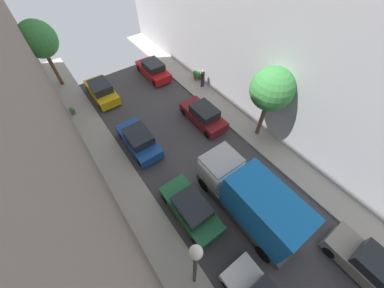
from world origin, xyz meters
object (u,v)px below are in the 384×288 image
(parked_car_right_0, at_px, (372,268))
(delivery_truck, at_px, (252,200))
(potted_plant_2, at_px, (196,74))
(lamp_post, at_px, (195,265))
(parked_car_right_2, at_px, (153,70))
(street_tree_1, at_px, (272,89))
(parked_car_left_5, at_px, (102,91))
(parked_car_right_1, at_px, (203,115))
(parked_car_left_3, at_px, (191,209))
(potted_plant_0, at_px, (72,110))
(parked_car_left_4, at_px, (139,140))
(street_tree_2, at_px, (38,40))
(pedestrian, at_px, (203,78))

(parked_car_right_0, distance_m, delivery_truck, 6.49)
(potted_plant_2, height_order, lamp_post, lamp_post)
(parked_car_right_2, height_order, street_tree_1, street_tree_1)
(parked_car_left_5, distance_m, lamp_post, 16.89)
(parked_car_right_1, distance_m, potted_plant_2, 5.77)
(parked_car_left_5, xyz_separation_m, parked_car_right_2, (5.40, 0.17, 0.00))
(parked_car_left_3, relative_size, potted_plant_0, 6.24)
(parked_car_left_4, xyz_separation_m, street_tree_2, (-2.50, 11.25, 3.70))
(parked_car_right_0, bearing_deg, potted_plant_0, 112.11)
(parked_car_right_2, xyz_separation_m, lamp_post, (-7.30, -16.62, 3.33))
(street_tree_2, xyz_separation_m, potted_plant_2, (10.89, -7.07, -3.73))
(parked_car_left_5, height_order, street_tree_2, street_tree_2)
(street_tree_1, bearing_deg, delivery_truck, -142.56)
(parked_car_right_0, relative_size, potted_plant_2, 4.35)
(potted_plant_0, bearing_deg, delivery_truck, -69.04)
(parked_car_right_1, xyz_separation_m, parked_car_right_2, (0.00, 8.04, 0.00))
(parked_car_left_4, height_order, delivery_truck, delivery_truck)
(parked_car_left_4, height_order, parked_car_right_2, same)
(parked_car_right_2, height_order, pedestrian, pedestrian)
(parked_car_left_4, bearing_deg, potted_plant_2, 26.49)
(delivery_truck, bearing_deg, street_tree_2, 104.87)
(parked_car_right_0, distance_m, parked_car_right_1, 13.39)
(pedestrian, bearing_deg, lamp_post, -129.42)
(parked_car_left_5, height_order, potted_plant_0, parked_car_left_5)
(delivery_truck, height_order, potted_plant_0, delivery_truck)
(parked_car_right_0, relative_size, delivery_truck, 0.64)
(parked_car_right_1, xyz_separation_m, lamp_post, (-7.30, -8.58, 3.33))
(street_tree_2, xyz_separation_m, lamp_post, (0.60, -20.57, -0.36))
(lamp_post, bearing_deg, delivery_truck, 12.13)
(parked_car_left_3, height_order, parked_car_left_4, same)
(parked_car_left_4, height_order, parked_car_right_1, same)
(parked_car_left_3, height_order, potted_plant_0, parked_car_left_3)
(parked_car_left_4, relative_size, delivery_truck, 0.64)
(potted_plant_0, bearing_deg, parked_car_left_5, 14.55)
(parked_car_right_2, height_order, street_tree_2, street_tree_2)
(parked_car_right_2, height_order, potted_plant_0, parked_car_right_2)
(parked_car_left_3, relative_size, parked_car_left_5, 1.00)
(parked_car_right_1, bearing_deg, street_tree_1, -54.07)
(parked_car_right_2, xyz_separation_m, delivery_truck, (-2.70, -15.63, 1.07))
(street_tree_2, bearing_deg, delivery_truck, -75.13)
(potted_plant_2, bearing_deg, pedestrian, -99.43)
(potted_plant_0, height_order, lamp_post, lamp_post)
(parked_car_right_2, bearing_deg, parked_car_left_3, -111.45)
(pedestrian, height_order, lamp_post, lamp_post)
(delivery_truck, height_order, potted_plant_2, delivery_truck)
(parked_car_left_5, height_order, potted_plant_2, parked_car_left_5)
(parked_car_right_2, relative_size, street_tree_1, 0.75)
(parked_car_left_5, bearing_deg, lamp_post, -96.59)
(delivery_truck, relative_size, lamp_post, 1.10)
(parked_car_left_3, bearing_deg, pedestrian, 48.92)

